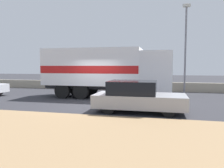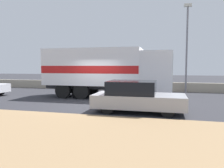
# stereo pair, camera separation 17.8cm
# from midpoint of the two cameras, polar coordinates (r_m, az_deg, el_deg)

# --- Properties ---
(ground_plane) EXTENTS (80.00, 80.00, 0.00)m
(ground_plane) POSITION_cam_midpoint_polar(r_m,az_deg,el_deg) (11.75, -5.85, -5.36)
(ground_plane) COLOR #2D2D33
(dirt_shoulder_foreground) EXTENTS (60.00, 6.05, 0.04)m
(dirt_shoulder_foreground) POSITION_cam_midpoint_polar(r_m,az_deg,el_deg) (7.02, -21.54, -12.43)
(dirt_shoulder_foreground) COLOR #937551
(dirt_shoulder_foreground) RESTS_ON ground_plane
(stone_wall_backdrop) EXTENTS (60.00, 0.35, 0.74)m
(stone_wall_backdrop) POSITION_cam_midpoint_polar(r_m,az_deg,el_deg) (18.59, 1.74, -0.48)
(stone_wall_backdrop) COLOR #A39984
(stone_wall_backdrop) RESTS_ON ground_plane
(street_lamp) EXTENTS (0.56, 0.28, 6.69)m
(street_lamp) POSITION_cam_midpoint_polar(r_m,az_deg,el_deg) (17.79, 19.26, 10.40)
(street_lamp) COLOR slate
(street_lamp) RESTS_ON ground_plane
(box_truck) EXTENTS (8.10, 2.38, 3.15)m
(box_truck) POSITION_cam_midpoint_polar(r_m,az_deg,el_deg) (14.09, -1.38, 3.80)
(box_truck) COLOR silver
(box_truck) RESTS_ON ground_plane
(car_hatchback) EXTENTS (4.02, 1.84, 1.38)m
(car_hatchback) POSITION_cam_midpoint_polar(r_m,az_deg,el_deg) (9.86, 7.00, -3.30)
(car_hatchback) COLOR #9E9EA3
(car_hatchback) RESTS_ON ground_plane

